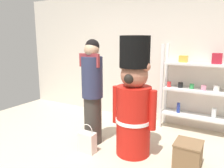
# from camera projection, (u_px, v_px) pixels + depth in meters

# --- Properties ---
(back_wall) EXTENTS (6.40, 0.12, 2.60)m
(back_wall) POSITION_uv_depth(u_px,v_px,m) (151.00, 57.00, 4.39)
(back_wall) COLOR silver
(back_wall) RESTS_ON ground_plane
(merchandise_shelf) EXTENTS (1.25, 0.35, 1.57)m
(merchandise_shelf) POSITION_uv_depth(u_px,v_px,m) (198.00, 88.00, 3.84)
(merchandise_shelf) COLOR white
(merchandise_shelf) RESTS_ON ground_plane
(teddy_bear_guard) EXTENTS (0.67, 0.51, 1.69)m
(teddy_bear_guard) POSITION_uv_depth(u_px,v_px,m) (134.00, 101.00, 3.06)
(teddy_bear_guard) COLOR red
(teddy_bear_guard) RESTS_ON ground_plane
(person_shopper) EXTENTS (0.34, 0.33, 1.65)m
(person_shopper) POSITION_uv_depth(u_px,v_px,m) (92.00, 90.00, 3.39)
(person_shopper) COLOR #38332D
(person_shopper) RESTS_ON ground_plane
(shopping_bag) EXTENTS (0.25, 0.14, 0.44)m
(shopping_bag) POSITION_uv_depth(u_px,v_px,m) (87.00, 142.00, 3.21)
(shopping_bag) COLOR silver
(shopping_bag) RESTS_ON ground_plane
(display_crate) EXTENTS (0.34, 0.35, 0.34)m
(display_crate) POSITION_uv_depth(u_px,v_px,m) (188.00, 154.00, 2.84)
(display_crate) COLOR brown
(display_crate) RESTS_ON ground_plane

